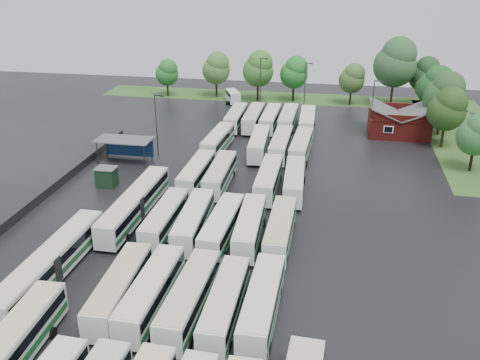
# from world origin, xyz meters

# --- Properties ---
(ground) EXTENTS (160.00, 160.00, 0.00)m
(ground) POSITION_xyz_m (0.00, 0.00, 0.00)
(ground) COLOR black
(ground) RESTS_ON ground
(brick_building) EXTENTS (10.07, 8.60, 5.39)m
(brick_building) POSITION_xyz_m (24.00, 42.77, 1.87)
(brick_building) COLOR maroon
(brick_building) RESTS_ON ground
(wash_shed) EXTENTS (8.20, 4.20, 3.58)m
(wash_shed) POSITION_xyz_m (-17.20, 22.02, 2.99)
(wash_shed) COLOR #2D2D30
(wash_shed) RESTS_ON ground
(utility_hut) EXTENTS (2.70, 2.20, 2.62)m
(utility_hut) POSITION_xyz_m (-16.20, 12.60, 1.32)
(utility_hut) COLOR black
(utility_hut) RESTS_ON ground
(grass_strip_north) EXTENTS (80.00, 10.00, 0.01)m
(grass_strip_north) POSITION_xyz_m (2.00, 64.80, 0.01)
(grass_strip_north) COLOR #325921
(grass_strip_north) RESTS_ON ground
(grass_strip_east) EXTENTS (10.00, 50.00, 0.01)m
(grass_strip_east) POSITION_xyz_m (34.00, 42.80, 0.01)
(grass_strip_east) COLOR #325921
(grass_strip_east) RESTS_ON ground
(west_fence) EXTENTS (0.10, 50.00, 1.20)m
(west_fence) POSITION_xyz_m (-22.20, 8.00, 0.60)
(west_fence) COLOR #2D2D30
(west_fence) RESTS_ON ground
(bus_r1c0) EXTENTS (2.93, 11.64, 3.21)m
(bus_r1c0) POSITION_xyz_m (-4.21, -12.16, 1.77)
(bus_r1c0) COLOR silver
(bus_r1c0) RESTS_ON ground
(bus_r1c1) EXTENTS (2.68, 11.79, 3.27)m
(bus_r1c1) POSITION_xyz_m (-1.30, -12.23, 1.80)
(bus_r1c1) COLOR silver
(bus_r1c1) RESTS_ON ground
(bus_r1c2) EXTENTS (2.82, 11.84, 3.28)m
(bus_r1c2) POSITION_xyz_m (2.15, -12.43, 1.80)
(bus_r1c2) COLOR silver
(bus_r1c2) RESTS_ON ground
(bus_r1c3) EXTENTS (2.44, 11.26, 3.13)m
(bus_r1c3) POSITION_xyz_m (5.27, -12.60, 1.72)
(bus_r1c3) COLOR silver
(bus_r1c3) RESTS_ON ground
(bus_r1c4) EXTENTS (2.56, 11.71, 3.25)m
(bus_r1c4) POSITION_xyz_m (8.32, -12.08, 1.79)
(bus_r1c4) COLOR silver
(bus_r1c4) RESTS_ON ground
(bus_r2c0) EXTENTS (2.44, 11.27, 3.13)m
(bus_r2c0) POSITION_xyz_m (-4.49, 1.51, 1.72)
(bus_r2c0) COLOR silver
(bus_r2c0) RESTS_ON ground
(bus_r2c1) EXTENTS (2.93, 11.67, 3.22)m
(bus_r2c1) POSITION_xyz_m (-1.21, 1.44, 1.77)
(bus_r2c1) COLOR silver
(bus_r2c1) RESTS_ON ground
(bus_r2c2) EXTENTS (2.86, 11.61, 3.21)m
(bus_r2c2) POSITION_xyz_m (2.08, 0.86, 1.77)
(bus_r2c2) COLOR silver
(bus_r2c2) RESTS_ON ground
(bus_r2c3) EXTENTS (2.84, 11.44, 3.16)m
(bus_r2c3) POSITION_xyz_m (5.02, 1.30, 1.74)
(bus_r2c3) COLOR silver
(bus_r2c3) RESTS_ON ground
(bus_r2c4) EXTENTS (2.45, 11.44, 3.18)m
(bus_r2c4) POSITION_xyz_m (8.33, 1.22, 1.75)
(bus_r2c4) COLOR silver
(bus_r2c4) RESTS_ON ground
(bus_r3c0) EXTENTS (2.57, 11.40, 3.17)m
(bus_r3c0) POSITION_xyz_m (-4.45, 15.02, 1.74)
(bus_r3c0) COLOR silver
(bus_r3c0) RESTS_ON ground
(bus_r3c1) EXTENTS (2.63, 11.58, 3.21)m
(bus_r3c1) POSITION_xyz_m (-1.26, 15.04, 1.77)
(bus_r3c1) COLOR silver
(bus_r3c1) RESTS_ON ground
(bus_r3c3) EXTENTS (2.52, 11.68, 3.25)m
(bus_r3c3) POSITION_xyz_m (5.28, 14.63, 1.79)
(bus_r3c3) COLOR silver
(bus_r3c3) RESTS_ON ground
(bus_r3c4) EXTENTS (3.01, 11.53, 3.18)m
(bus_r3c4) POSITION_xyz_m (8.59, 14.70, 1.75)
(bus_r3c4) COLOR silver
(bus_r3c4) RESTS_ON ground
(bus_r4c0) EXTENTS (2.99, 11.66, 3.22)m
(bus_r4c0) POSITION_xyz_m (-4.56, 28.54, 1.77)
(bus_r4c0) COLOR silver
(bus_r4c0) RESTS_ON ground
(bus_r4c2) EXTENTS (3.01, 11.66, 3.22)m
(bus_r4c2) POSITION_xyz_m (1.96, 28.32, 1.77)
(bus_r4c2) COLOR silver
(bus_r4c2) RESTS_ON ground
(bus_r4c3) EXTENTS (2.58, 11.75, 3.27)m
(bus_r4c3) POSITION_xyz_m (5.32, 28.48, 1.80)
(bus_r4c3) COLOR silver
(bus_r4c3) RESTS_ON ground
(bus_r4c4) EXTENTS (2.91, 11.77, 3.25)m
(bus_r4c4) POSITION_xyz_m (8.43, 28.26, 1.79)
(bus_r4c4) COLOR silver
(bus_r4c4) RESTS_ON ground
(bus_r5c0) EXTENTS (2.59, 11.46, 3.18)m
(bus_r5c0) POSITION_xyz_m (-4.23, 41.69, 1.75)
(bus_r5c0) COLOR silver
(bus_r5c0) RESTS_ON ground
(bus_r5c1) EXTENTS (2.58, 11.69, 3.25)m
(bus_r5c1) POSITION_xyz_m (-1.11, 42.01, 1.79)
(bus_r5c1) COLOR silver
(bus_r5c1) RESTS_ON ground
(bus_r5c2) EXTENTS (2.58, 11.67, 3.24)m
(bus_r5c2) POSITION_xyz_m (1.95, 42.07, 1.78)
(bus_r5c2) COLOR silver
(bus_r5c2) RESTS_ON ground
(bus_r5c3) EXTENTS (2.60, 11.83, 3.29)m
(bus_r5c3) POSITION_xyz_m (5.06, 42.30, 1.81)
(bus_r5c3) COLOR silver
(bus_r5c3) RESTS_ON ground
(bus_r5c4) EXTENTS (2.87, 11.88, 3.29)m
(bus_r5c4) POSITION_xyz_m (8.45, 41.65, 1.81)
(bus_r5c4) COLOR silver
(bus_r5c4) RESTS_ON ground
(artic_bus_west_b) EXTENTS (2.68, 17.49, 3.24)m
(artic_bus_west_b) POSITION_xyz_m (-9.06, 4.38, 1.80)
(artic_bus_west_b) COLOR silver
(artic_bus_west_b) RESTS_ON ground
(artic_bus_west_c) EXTENTS (2.80, 17.66, 3.27)m
(artic_bus_west_c) POSITION_xyz_m (-12.12, -9.50, 1.81)
(artic_bus_west_c) COLOR silver
(artic_bus_west_c) RESTS_ON ground
(minibus) EXTENTS (4.14, 6.01, 2.47)m
(minibus) POSITION_xyz_m (-8.19, 58.92, 1.37)
(minibus) COLOR white
(minibus) RESTS_ON ground
(tree_north_0) EXTENTS (4.94, 4.94, 8.18)m
(tree_north_0) POSITION_xyz_m (-23.11, 61.57, 5.26)
(tree_north_0) COLOR #2F200F
(tree_north_0) RESTS_ON ground
(tree_north_1) EXTENTS (5.94, 5.94, 9.83)m
(tree_north_1) POSITION_xyz_m (-12.46, 62.82, 6.32)
(tree_north_1) COLOR black
(tree_north_1) RESTS_ON ground
(tree_north_2) EXTENTS (6.46, 6.46, 10.70)m
(tree_north_2) POSITION_xyz_m (-3.12, 61.05, 6.88)
(tree_north_2) COLOR black
(tree_north_2) RESTS_ON ground
(tree_north_3) EXTENTS (5.83, 5.83, 9.66)m
(tree_north_3) POSITION_xyz_m (4.29, 62.11, 6.21)
(tree_north_3) COLOR black
(tree_north_3) RESTS_ON ground
(tree_north_4) EXTENTS (5.23, 5.23, 8.66)m
(tree_north_4) POSITION_xyz_m (16.12, 61.40, 5.57)
(tree_north_4) COLOR black
(tree_north_4) RESTS_ON ground
(tree_north_5) EXTENTS (8.49, 8.49, 14.07)m
(tree_north_5) POSITION_xyz_m (24.34, 61.64, 9.05)
(tree_north_5) COLOR #3A291E
(tree_north_5) RESTS_ON ground
(tree_north_6) EXTENTS (6.08, 6.08, 10.07)m
(tree_north_6) POSITION_xyz_m (30.42, 63.85, 6.47)
(tree_north_6) COLOR #341F12
(tree_north_6) RESTS_ON ground
(tree_east_0) EXTENTS (5.28, 5.28, 8.74)m
(tree_east_0) POSITION_xyz_m (32.87, 27.04, 5.62)
(tree_east_0) COLOR black
(tree_east_0) RESTS_ON ground
(tree_east_1) EXTENTS (6.00, 6.00, 9.94)m
(tree_east_1) POSITION_xyz_m (30.49, 37.10, 6.39)
(tree_east_1) COLOR black
(tree_east_1) RESTS_ON ground
(tree_east_2) EXTENTS (6.66, 6.66, 11.03)m
(tree_east_2) POSITION_xyz_m (31.02, 43.86, 7.10)
(tree_east_2) COLOR #39261A
(tree_east_2) RESTS_ON ground
(tree_east_3) EXTENTS (6.33, 6.33, 10.49)m
(tree_east_3) POSITION_xyz_m (30.82, 52.22, 6.75)
(tree_east_3) COLOR black
(tree_east_3) RESTS_ON ground
(tree_east_4) EXTENTS (4.48, 4.47, 7.40)m
(tree_east_4) POSITION_xyz_m (30.65, 60.47, 4.75)
(tree_east_4) COLOR #352219
(tree_east_4) RESTS_ON ground
(lamp_post_ne) EXTENTS (1.49, 0.29, 9.67)m
(lamp_post_ne) POSITION_xyz_m (19.28, 40.64, 5.62)
(lamp_post_ne) COLOR #2D2D30
(lamp_post_ne) RESTS_ON ground
(lamp_post_nw) EXTENTS (1.46, 0.29, 9.51)m
(lamp_post_nw) POSITION_xyz_m (-13.24, 25.42, 5.52)
(lamp_post_nw) COLOR #2D2D30
(lamp_post_nw) RESTS_ON ground
(lamp_post_back_w) EXTENTS (1.56, 0.30, 10.11)m
(lamp_post_back_w) POSITION_xyz_m (-1.76, 55.48, 5.87)
(lamp_post_back_w) COLOR #2D2D30
(lamp_post_back_w) RESTS_ON ground
(lamp_post_back_e) EXTENTS (1.46, 0.29, 9.51)m
(lamp_post_back_e) POSITION_xyz_m (7.06, 55.17, 5.52)
(lamp_post_back_e) COLOR #2D2D30
(lamp_post_back_e) RESTS_ON ground
(puddle_2) EXTENTS (7.55, 7.55, 0.01)m
(puddle_2) POSITION_xyz_m (-7.08, -0.12, 0.00)
(puddle_2) COLOR black
(puddle_2) RESTS_ON ground
(puddle_3) EXTENTS (3.37, 3.37, 0.01)m
(puddle_3) POSITION_xyz_m (5.52, -0.19, 0.00)
(puddle_3) COLOR black
(puddle_3) RESTS_ON ground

